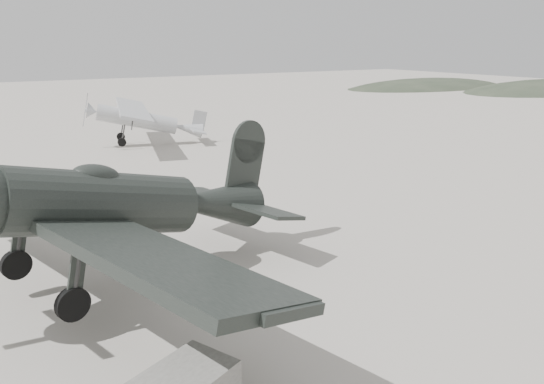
{
  "coord_description": "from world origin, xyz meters",
  "views": [
    {
      "loc": [
        -7.27,
        -12.29,
        6.0
      ],
      "look_at": [
        0.98,
        1.25,
        1.5
      ],
      "focal_mm": 35.0,
      "sensor_mm": 36.0,
      "label": 1
    }
  ],
  "objects": [
    {
      "name": "lowwing_monoplane",
      "position": [
        -4.1,
        0.12,
        2.21
      ],
      "size": [
        9.42,
        12.98,
        4.18
      ],
      "rotation": [
        0.0,
        0.24,
        0.26
      ],
      "color": "black",
      "rests_on": "ground"
    },
    {
      "name": "hill_northeast",
      "position": [
        50.0,
        40.0,
        0.0
      ],
      "size": [
        32.0,
        16.0,
        5.2
      ],
      "primitive_type": "ellipsoid",
      "color": "#2E3929",
      "rests_on": "ground"
    },
    {
      "name": "highwing_monoplane",
      "position": [
        2.49,
        18.51,
        1.75
      ],
      "size": [
        7.06,
        9.85,
        2.79
      ],
      "rotation": [
        0.0,
        0.23,
        -0.25
      ],
      "color": "#A3A6A9",
      "rests_on": "ground"
    },
    {
      "name": "ground",
      "position": [
        0.0,
        0.0,
        0.0
      ],
      "size": [
        160.0,
        160.0,
        0.0
      ],
      "primitive_type": "plane",
      "color": "#9C958A",
      "rests_on": "ground"
    }
  ]
}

